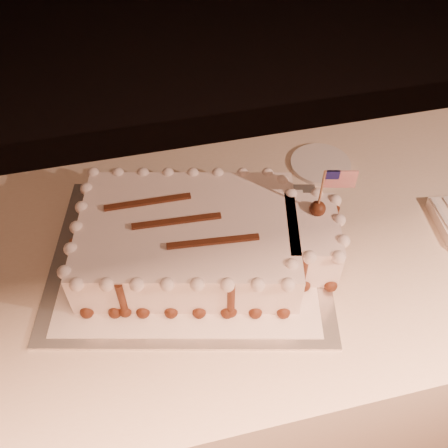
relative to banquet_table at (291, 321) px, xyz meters
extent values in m
cube|color=beige|center=(0.00, 0.00, 0.00)|extent=(2.40, 0.80, 0.75)
cube|color=silver|center=(-0.28, 0.01, 0.38)|extent=(0.72, 0.60, 0.01)
cube|color=white|center=(-0.28, 0.01, 0.38)|extent=(0.64, 0.54, 0.00)
cube|color=white|center=(-0.28, 0.01, 0.44)|extent=(0.53, 0.41, 0.11)
cube|color=white|center=(-0.02, -0.05, 0.44)|extent=(0.15, 0.20, 0.11)
sphere|color=#592916|center=(-0.52, -0.09, 0.39)|extent=(0.03, 0.03, 0.03)
sphere|color=#592916|center=(-0.46, -0.11, 0.39)|extent=(0.03, 0.03, 0.03)
sphere|color=#592916|center=(-0.40, -0.12, 0.39)|extent=(0.03, 0.03, 0.03)
sphere|color=#592916|center=(-0.35, -0.13, 0.39)|extent=(0.03, 0.03, 0.03)
sphere|color=#592916|center=(-0.29, -0.15, 0.39)|extent=(0.03, 0.03, 0.03)
sphere|color=#592916|center=(-0.23, -0.16, 0.39)|extent=(0.03, 0.03, 0.03)
sphere|color=#592916|center=(-0.18, -0.17, 0.39)|extent=(0.03, 0.03, 0.03)
sphere|color=#592916|center=(-0.12, -0.19, 0.39)|extent=(0.03, 0.03, 0.03)
sphere|color=#592916|center=(-0.10, -0.14, 0.39)|extent=(0.03, 0.03, 0.03)
sphere|color=#592916|center=(-0.06, -0.13, 0.39)|extent=(0.03, 0.03, 0.03)
sphere|color=#592916|center=(0.00, -0.15, 0.39)|extent=(0.03, 0.03, 0.03)
sphere|color=#592916|center=(0.02, -0.11, 0.39)|extent=(0.03, 0.03, 0.03)
sphere|color=#592916|center=(0.04, -0.05, 0.39)|extent=(0.03, 0.03, 0.03)
sphere|color=#592916|center=(0.05, 0.00, 0.39)|extent=(0.03, 0.03, 0.03)
sphere|color=#592916|center=(0.02, 0.03, 0.39)|extent=(0.03, 0.03, 0.03)
sphere|color=#592916|center=(-0.04, 0.05, 0.39)|extent=(0.03, 0.03, 0.03)
sphere|color=#592916|center=(-0.04, 0.09, 0.39)|extent=(0.03, 0.03, 0.03)
sphere|color=#592916|center=(-0.07, 0.12, 0.39)|extent=(0.03, 0.03, 0.03)
sphere|color=#592916|center=(-0.13, 0.14, 0.39)|extent=(0.03, 0.03, 0.03)
sphere|color=#592916|center=(-0.18, 0.15, 0.39)|extent=(0.03, 0.03, 0.03)
sphere|color=#592916|center=(-0.24, 0.16, 0.39)|extent=(0.03, 0.03, 0.03)
sphere|color=#592916|center=(-0.30, 0.18, 0.39)|extent=(0.03, 0.03, 0.03)
sphere|color=#592916|center=(-0.35, 0.19, 0.39)|extent=(0.03, 0.03, 0.03)
sphere|color=#592916|center=(-0.41, 0.20, 0.39)|extent=(0.03, 0.03, 0.03)
sphere|color=#592916|center=(-0.47, 0.22, 0.39)|extent=(0.03, 0.03, 0.03)
sphere|color=#592916|center=(-0.48, 0.17, 0.39)|extent=(0.03, 0.03, 0.03)
sphere|color=#592916|center=(-0.50, 0.11, 0.39)|extent=(0.03, 0.03, 0.03)
sphere|color=#592916|center=(-0.51, 0.06, 0.39)|extent=(0.03, 0.03, 0.03)
sphere|color=#592916|center=(-0.52, 0.00, 0.39)|extent=(0.03, 0.03, 0.03)
sphere|color=#592916|center=(-0.54, -0.06, 0.39)|extent=(0.03, 0.03, 0.03)
sphere|color=white|center=(-0.52, -0.09, 0.49)|extent=(0.03, 0.03, 0.03)
sphere|color=white|center=(-0.46, -0.11, 0.49)|extent=(0.03, 0.03, 0.03)
sphere|color=white|center=(-0.40, -0.12, 0.49)|extent=(0.03, 0.03, 0.03)
sphere|color=white|center=(-0.35, -0.13, 0.49)|extent=(0.03, 0.03, 0.03)
sphere|color=white|center=(-0.29, -0.15, 0.49)|extent=(0.03, 0.03, 0.03)
sphere|color=white|center=(-0.23, -0.16, 0.49)|extent=(0.03, 0.03, 0.03)
sphere|color=white|center=(-0.18, -0.17, 0.49)|extent=(0.03, 0.03, 0.03)
sphere|color=white|center=(-0.12, -0.19, 0.49)|extent=(0.03, 0.03, 0.03)
sphere|color=white|center=(-0.10, -0.14, 0.49)|extent=(0.03, 0.03, 0.03)
sphere|color=white|center=(-0.06, -0.13, 0.49)|extent=(0.03, 0.03, 0.03)
sphere|color=white|center=(0.00, -0.15, 0.49)|extent=(0.03, 0.03, 0.03)
sphere|color=white|center=(0.02, -0.11, 0.49)|extent=(0.03, 0.03, 0.03)
sphere|color=white|center=(0.04, -0.05, 0.49)|extent=(0.03, 0.03, 0.03)
sphere|color=white|center=(0.05, 0.00, 0.49)|extent=(0.03, 0.03, 0.03)
sphere|color=white|center=(0.02, 0.03, 0.49)|extent=(0.03, 0.03, 0.03)
sphere|color=white|center=(-0.04, 0.05, 0.49)|extent=(0.03, 0.03, 0.03)
sphere|color=white|center=(-0.04, 0.09, 0.49)|extent=(0.03, 0.03, 0.03)
sphere|color=white|center=(-0.07, 0.12, 0.49)|extent=(0.03, 0.03, 0.03)
sphere|color=white|center=(-0.13, 0.14, 0.49)|extent=(0.03, 0.03, 0.03)
sphere|color=white|center=(-0.18, 0.15, 0.49)|extent=(0.03, 0.03, 0.03)
sphere|color=white|center=(-0.24, 0.16, 0.49)|extent=(0.03, 0.03, 0.03)
sphere|color=white|center=(-0.30, 0.18, 0.49)|extent=(0.03, 0.03, 0.03)
sphere|color=white|center=(-0.35, 0.19, 0.49)|extent=(0.03, 0.03, 0.03)
sphere|color=white|center=(-0.41, 0.20, 0.49)|extent=(0.03, 0.03, 0.03)
sphere|color=white|center=(-0.47, 0.22, 0.49)|extent=(0.03, 0.03, 0.03)
sphere|color=white|center=(-0.48, 0.17, 0.49)|extent=(0.03, 0.03, 0.03)
sphere|color=white|center=(-0.50, 0.11, 0.49)|extent=(0.03, 0.03, 0.03)
sphere|color=white|center=(-0.51, 0.06, 0.49)|extent=(0.03, 0.03, 0.03)
sphere|color=white|center=(-0.52, 0.00, 0.49)|extent=(0.03, 0.03, 0.03)
sphere|color=white|center=(-0.54, -0.06, 0.49)|extent=(0.03, 0.03, 0.03)
cylinder|color=#592916|center=(-0.44, -0.11, 0.44)|extent=(0.02, 0.02, 0.10)
sphere|color=#592916|center=(-0.44, -0.11, 0.40)|extent=(0.03, 0.03, 0.03)
cylinder|color=#592916|center=(-0.23, -0.16, 0.44)|extent=(0.02, 0.02, 0.10)
sphere|color=#592916|center=(-0.23, -0.16, 0.40)|extent=(0.03, 0.03, 0.03)
cylinder|color=#592916|center=(-0.06, -0.13, 0.44)|extent=(0.02, 0.02, 0.10)
sphere|color=#592916|center=(-0.06, -0.13, 0.40)|extent=(0.03, 0.03, 0.03)
cylinder|color=#592916|center=(0.05, -0.02, 0.44)|extent=(0.02, 0.02, 0.10)
sphere|color=#592916|center=(0.05, -0.02, 0.40)|extent=(0.03, 0.03, 0.03)
cylinder|color=#592916|center=(-0.04, 0.11, 0.44)|extent=(0.02, 0.02, 0.10)
sphere|color=#592916|center=(-0.04, 0.11, 0.40)|extent=(0.03, 0.03, 0.03)
cylinder|color=#592916|center=(-0.25, 0.16, 0.44)|extent=(0.02, 0.02, 0.10)
sphere|color=#592916|center=(-0.25, 0.16, 0.40)|extent=(0.03, 0.03, 0.03)
cylinder|color=#592916|center=(-0.46, 0.22, 0.44)|extent=(0.02, 0.02, 0.10)
sphere|color=#592916|center=(-0.46, 0.22, 0.40)|extent=(0.03, 0.03, 0.03)
cylinder|color=#592916|center=(-0.52, 0.02, 0.44)|extent=(0.02, 0.02, 0.10)
sphere|color=#592916|center=(-0.52, 0.02, 0.40)|extent=(0.03, 0.03, 0.03)
cube|color=#592916|center=(-0.35, 0.09, 0.50)|extent=(0.19, 0.02, 0.01)
cube|color=#592916|center=(-0.30, 0.02, 0.50)|extent=(0.19, 0.02, 0.01)
cube|color=#592916|center=(-0.24, -0.06, 0.50)|extent=(0.19, 0.03, 0.01)
sphere|color=#592916|center=(0.00, -0.02, 0.50)|extent=(0.04, 0.04, 0.04)
cylinder|color=#B5734E|center=(0.00, -0.02, 0.55)|extent=(0.00, 0.00, 0.13)
cube|color=red|center=(0.03, -0.03, 0.59)|extent=(0.06, 0.02, 0.04)
cube|color=navy|center=(0.02, -0.02, 0.60)|extent=(0.03, 0.01, 0.02)
cube|color=silver|center=(0.33, -0.04, 0.41)|extent=(0.02, 0.14, 0.01)
cylinder|color=silver|center=(0.12, 0.24, 0.38)|extent=(0.16, 0.16, 0.01)
camera|label=1|loc=(-0.37, -0.69, 1.29)|focal=40.00mm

